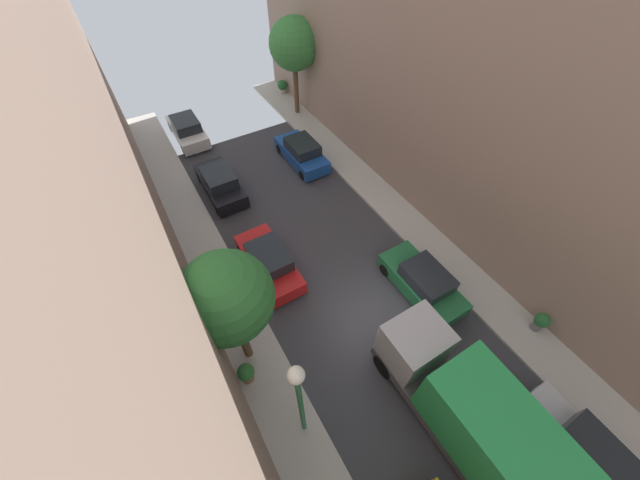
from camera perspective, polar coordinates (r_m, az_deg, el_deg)
ground at (r=15.36m, az=8.85°, el=-13.02°), size 32.00×32.00×0.00m
sidewalk_left at (r=14.29m, az=-8.65°, el=-22.12°), size 2.00×44.00×0.15m
sidewalk_right at (r=17.71m, az=21.94°, el=-4.69°), size 2.00×44.00×0.15m
building_right at (r=15.96m, az=42.24°, el=20.81°), size 6.00×44.00×17.45m
parked_car_left_2 at (r=16.10m, az=-8.51°, el=-3.66°), size 1.78×4.20×1.57m
parked_car_left_3 at (r=20.53m, az=-16.33°, el=9.10°), size 1.78×4.20×1.57m
parked_car_left_4 at (r=25.71m, az=-21.29°, el=16.76°), size 1.78×4.20×1.57m
parked_car_right_0 at (r=15.50m, az=37.82°, el=-26.56°), size 1.78×4.20×1.57m
parked_car_right_1 at (r=15.96m, az=16.81°, el=-6.80°), size 1.78×4.20×1.57m
parked_car_right_2 at (r=22.03m, az=-3.05°, el=14.37°), size 1.78×4.20×1.57m
delivery_truck at (r=12.99m, az=23.56°, el=-24.68°), size 2.26×6.60×3.38m
street_tree_0 at (r=10.89m, az=-15.40°, el=-9.34°), size 3.01×3.01×5.88m
street_tree_1 at (r=25.34m, az=-4.41°, el=29.77°), size 3.23×3.23×6.30m
potted_plant_0 at (r=16.50m, az=-19.39°, el=-5.29°), size 0.65×0.65×0.98m
potted_plant_1 at (r=16.98m, az=32.97°, el=-11.36°), size 0.60×0.60×0.98m
potted_plant_2 at (r=29.69m, az=-6.32°, el=24.21°), size 0.75×0.75×1.02m
potted_plant_3 at (r=13.83m, az=-12.25°, el=-20.91°), size 0.64×0.64×1.00m
lamp_post at (r=10.08m, az=-3.46°, el=-24.69°), size 0.44×0.44×5.64m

